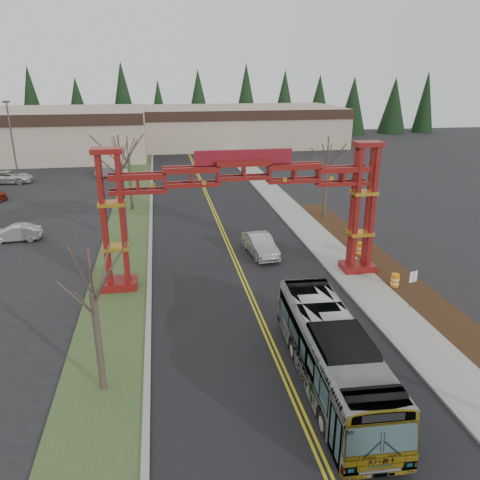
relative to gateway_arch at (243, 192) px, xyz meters
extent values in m
cube|color=black|center=(0.00, 7.00, -5.97)|extent=(12.00, 110.00, 0.02)
cube|color=gold|center=(-0.12, 7.00, -5.96)|extent=(0.12, 100.00, 0.01)
cube|color=gold|center=(0.12, 7.00, -5.96)|extent=(0.12, 100.00, 0.01)
cube|color=gray|center=(6.15, 7.00, -5.91)|extent=(0.30, 110.00, 0.15)
cube|color=gray|center=(7.60, 7.00, -5.91)|extent=(2.60, 110.00, 0.14)
cube|color=black|center=(10.20, -8.00, -5.92)|extent=(2.60, 50.00, 0.12)
cube|color=#334C26|center=(-8.00, 7.00, -5.94)|extent=(4.00, 110.00, 0.08)
cube|color=gray|center=(-6.15, 7.00, -5.91)|extent=(0.30, 110.00, 0.15)
cube|color=#5A110B|center=(-8.00, 0.00, -5.68)|extent=(2.20, 1.60, 0.60)
cube|color=#5A110B|center=(-8.55, -0.35, -1.38)|extent=(0.28, 0.28, 8.00)
cube|color=#5A110B|center=(-7.45, -0.35, -1.38)|extent=(0.28, 0.28, 8.00)
cube|color=#5A110B|center=(-8.55, 0.35, -1.38)|extent=(0.28, 0.28, 8.00)
cube|color=#5A110B|center=(-7.45, 0.35, -1.38)|extent=(0.28, 0.28, 8.00)
cube|color=#C08921|center=(-8.00, 0.00, -3.18)|extent=(1.60, 1.10, 0.22)
cube|color=#C08921|center=(-8.00, 0.00, -0.38)|extent=(1.60, 1.10, 0.22)
cube|color=#5A110B|center=(-8.00, 0.00, 2.77)|extent=(1.80, 1.20, 0.30)
cube|color=#5A110B|center=(8.00, 0.00, -5.68)|extent=(2.20, 1.60, 0.60)
cube|color=#5A110B|center=(7.45, -0.35, -1.38)|extent=(0.28, 0.28, 8.00)
cube|color=#5A110B|center=(8.55, -0.35, -1.38)|extent=(0.28, 0.28, 8.00)
cube|color=#5A110B|center=(7.45, 0.35, -1.38)|extent=(0.28, 0.28, 8.00)
cube|color=#5A110B|center=(8.55, 0.35, -1.38)|extent=(0.28, 0.28, 8.00)
cube|color=#C08921|center=(8.00, 0.00, -3.18)|extent=(1.60, 1.10, 0.22)
cube|color=#C08921|center=(8.00, 0.00, -0.38)|extent=(1.60, 1.10, 0.22)
cube|color=#5A110B|center=(8.00, 0.00, 2.77)|extent=(1.80, 1.20, 0.30)
cube|color=#5A110B|center=(0.00, 0.00, 1.52)|extent=(16.00, 0.90, 1.00)
cube|color=#5A110B|center=(0.00, 0.00, 0.62)|extent=(16.00, 0.90, 0.60)
cube|color=maroon|center=(0.00, 0.00, 2.17)|extent=(6.00, 0.25, 0.90)
cube|color=tan|center=(-30.00, 54.00, -2.23)|extent=(46.00, 22.00, 7.50)
cube|color=tan|center=(10.00, 62.00, -2.48)|extent=(38.00, 20.00, 7.00)
cube|color=black|center=(10.00, 51.90, 0.22)|extent=(38.00, 0.40, 1.60)
cone|color=black|center=(-29.50, 74.00, 0.52)|extent=(5.60, 5.60, 13.00)
cylinder|color=#382D26|center=(-29.50, 74.00, -5.18)|extent=(0.80, 0.80, 1.60)
cone|color=black|center=(-21.00, 74.00, 0.52)|extent=(5.60, 5.60, 13.00)
cylinder|color=#382D26|center=(-21.00, 74.00, -5.18)|extent=(0.80, 0.80, 1.60)
cone|color=black|center=(-12.50, 74.00, 0.52)|extent=(5.60, 5.60, 13.00)
cylinder|color=#382D26|center=(-12.50, 74.00, -5.18)|extent=(0.80, 0.80, 1.60)
cone|color=black|center=(-4.00, 74.00, 0.52)|extent=(5.60, 5.60, 13.00)
cylinder|color=#382D26|center=(-4.00, 74.00, -5.18)|extent=(0.80, 0.80, 1.60)
cone|color=black|center=(4.50, 74.00, 0.52)|extent=(5.60, 5.60, 13.00)
cylinder|color=#382D26|center=(4.50, 74.00, -5.18)|extent=(0.80, 0.80, 1.60)
cone|color=black|center=(13.00, 74.00, 0.52)|extent=(5.60, 5.60, 13.00)
cylinder|color=#382D26|center=(13.00, 74.00, -5.18)|extent=(0.80, 0.80, 1.60)
cone|color=black|center=(21.50, 74.00, 0.52)|extent=(5.60, 5.60, 13.00)
cylinder|color=#382D26|center=(21.50, 74.00, -5.18)|extent=(0.80, 0.80, 1.60)
cone|color=black|center=(30.00, 74.00, 0.52)|extent=(5.60, 5.60, 13.00)
cylinder|color=#382D26|center=(30.00, 74.00, -5.18)|extent=(0.80, 0.80, 1.60)
cone|color=black|center=(38.50, 74.00, 0.52)|extent=(5.60, 5.60, 13.00)
cylinder|color=#382D26|center=(38.50, 74.00, -5.18)|extent=(0.80, 0.80, 1.60)
cone|color=black|center=(47.00, 74.00, 0.52)|extent=(5.60, 5.60, 13.00)
cylinder|color=#382D26|center=(47.00, 74.00, -5.18)|extent=(0.80, 0.80, 1.60)
cone|color=black|center=(55.50, 74.00, 0.52)|extent=(5.60, 5.60, 13.00)
cylinder|color=#382D26|center=(55.50, 74.00, -5.18)|extent=(0.80, 0.80, 1.60)
imported|color=#A4A6AB|center=(1.80, -11.57, -4.47)|extent=(3.08, 11.00, 3.03)
imported|color=#A5A8AD|center=(2.06, 4.24, -5.21)|extent=(2.15, 4.86, 1.55)
imported|color=silver|center=(-17.00, 10.70, -5.32)|extent=(4.12, 1.66, 1.33)
imported|color=#A9AAB1|center=(-11.02, 34.67, -5.22)|extent=(4.92, 2.97, 1.53)
imported|color=silver|center=(-23.60, 33.51, -5.21)|extent=(5.70, 2.92, 1.54)
cylinder|color=#382D26|center=(-8.00, -10.22, -3.66)|extent=(0.29, 0.29, 4.65)
cylinder|color=#382D26|center=(-8.00, -10.22, -0.43)|extent=(0.11, 0.11, 2.00)
cylinder|color=#382D26|center=(-8.00, 8.46, -2.74)|extent=(0.32, 0.32, 6.49)
cylinder|color=#382D26|center=(-8.00, 8.46, 1.52)|extent=(0.12, 0.12, 2.23)
cylinder|color=#382D26|center=(-8.00, 18.60, -3.31)|extent=(0.29, 0.29, 5.35)
cylinder|color=#382D26|center=(-8.00, 18.60, 0.29)|extent=(0.11, 0.11, 2.03)
cylinder|color=#382D26|center=(10.00, 12.52, -3.28)|extent=(0.33, 0.33, 5.40)
cylinder|color=#382D26|center=(10.00, 12.52, 0.46)|extent=(0.13, 0.13, 2.29)
cylinder|color=#3F3F44|center=(-23.72, 37.64, -1.26)|extent=(0.21, 0.21, 9.44)
cube|color=#3F3F44|center=(-23.72, 37.64, 3.56)|extent=(0.84, 0.42, 0.26)
cylinder|color=#3F3F44|center=(8.80, -5.70, -4.80)|extent=(0.06, 0.06, 2.37)
cube|color=white|center=(8.80, -5.70, -3.93)|extent=(0.53, 0.20, 0.65)
cylinder|color=orange|center=(9.29, -2.91, -5.50)|extent=(0.50, 0.50, 0.96)
cylinder|color=white|center=(9.29, -2.91, -5.36)|extent=(0.52, 0.52, 0.12)
cylinder|color=white|center=(9.29, -2.91, -5.65)|extent=(0.52, 0.52, 0.12)
cylinder|color=orange|center=(9.37, 2.59, -5.43)|extent=(0.57, 0.57, 1.10)
cylinder|color=white|center=(9.37, 2.59, -5.27)|extent=(0.60, 0.60, 0.13)
cylinder|color=white|center=(9.37, 2.59, -5.60)|extent=(0.60, 0.60, 0.13)
cylinder|color=orange|center=(8.85, 2.73, -5.53)|extent=(0.47, 0.47, 0.91)
cylinder|color=white|center=(8.85, 2.73, -5.39)|extent=(0.49, 0.49, 0.11)
cylinder|color=white|center=(8.85, 2.73, -5.66)|extent=(0.49, 0.49, 0.11)
camera|label=1|loc=(-5.05, -27.94, 6.96)|focal=35.00mm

